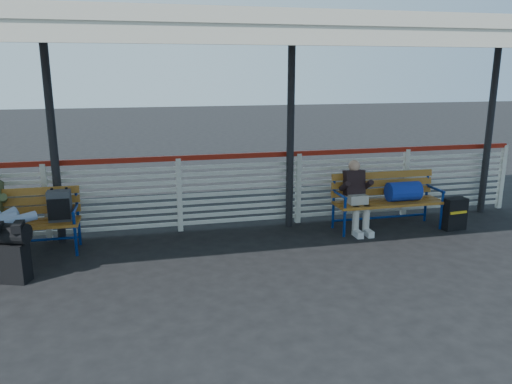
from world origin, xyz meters
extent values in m
plane|color=black|center=(0.00, 0.00, 0.00)|extent=(60.00, 60.00, 0.00)
cube|color=silver|center=(0.00, 1.90, 0.60)|extent=(12.00, 0.04, 1.04)
cube|color=#9C1C0E|center=(0.00, 1.90, 1.20)|extent=(12.00, 0.06, 0.08)
cube|color=silver|center=(6.00, 1.90, 0.60)|extent=(0.08, 0.08, 1.20)
cube|color=silver|center=(0.00, 0.90, 3.08)|extent=(12.60, 3.60, 0.16)
cube|color=silver|center=(0.00, -0.85, 2.95)|extent=(12.60, 0.06, 0.30)
cylinder|color=black|center=(-1.80, 1.75, 1.50)|extent=(0.12, 0.12, 3.00)
cylinder|color=black|center=(1.80, 1.75, 1.50)|extent=(0.12, 0.12, 3.00)
cylinder|color=black|center=(5.50, 1.75, 1.50)|extent=(0.12, 0.12, 3.00)
cube|color=black|center=(-2.17, 0.35, 0.25)|extent=(0.42, 0.33, 0.50)
cylinder|color=black|center=(-2.17, 0.35, 0.63)|extent=(0.51, 0.39, 0.25)
cube|color=#AF6F22|center=(-2.37, 1.30, 0.45)|extent=(1.80, 0.50, 0.04)
cube|color=#AF6F22|center=(-2.37, 1.56, 0.72)|extent=(1.80, 0.10, 0.40)
cylinder|color=navy|center=(-1.52, 1.10, 0.23)|extent=(0.04, 0.04, 0.45)
cylinder|color=navy|center=(-1.52, 1.57, 0.45)|extent=(0.04, 0.04, 0.90)
cube|color=#494A50|center=(-1.72, 1.32, 0.69)|extent=(0.31, 0.19, 0.44)
cube|color=#AF6F22|center=(3.32, 1.20, 0.45)|extent=(1.80, 0.50, 0.04)
cube|color=#AF6F22|center=(3.32, 1.46, 0.72)|extent=(1.80, 0.10, 0.40)
cylinder|color=navy|center=(2.47, 1.00, 0.23)|extent=(0.04, 0.04, 0.45)
cylinder|color=navy|center=(4.17, 1.00, 0.23)|extent=(0.04, 0.04, 0.45)
cylinder|color=navy|center=(2.47, 1.47, 0.45)|extent=(0.04, 0.04, 0.90)
cylinder|color=navy|center=(4.17, 1.47, 0.45)|extent=(0.04, 0.04, 0.90)
cylinder|color=navy|center=(3.57, 1.20, 0.63)|extent=(0.54, 0.32, 0.32)
cube|color=black|center=(-2.05, 0.29, 0.72)|extent=(0.11, 0.27, 0.10)
cube|color=#B9B2A8|center=(2.77, 1.23, 0.53)|extent=(0.30, 0.24, 0.16)
cube|color=black|center=(2.77, 1.37, 0.78)|extent=(0.32, 0.23, 0.42)
sphere|color=tan|center=(2.77, 1.39, 1.05)|extent=(0.19, 0.19, 0.19)
cylinder|color=#B9B2A8|center=(2.68, 1.05, 0.24)|extent=(0.11, 0.11, 0.46)
cylinder|color=#B9B2A8|center=(2.86, 1.05, 0.24)|extent=(0.11, 0.11, 0.46)
cube|color=silver|center=(2.68, 0.95, 0.05)|extent=(0.10, 0.24, 0.10)
cube|color=silver|center=(2.86, 0.95, 0.05)|extent=(0.10, 0.24, 0.10)
cube|color=black|center=(4.37, 0.95, 0.26)|extent=(0.40, 0.25, 0.53)
cube|color=gold|center=(4.37, 0.83, 0.32)|extent=(0.32, 0.05, 0.04)
camera|label=1|loc=(-0.59, -5.93, 2.56)|focal=35.00mm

